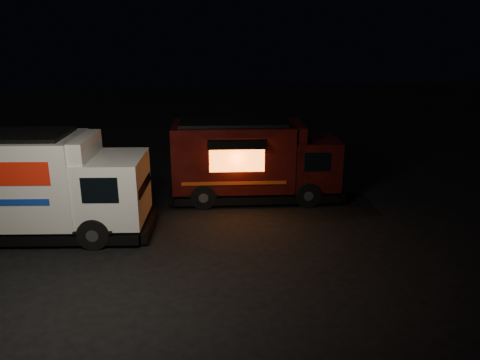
# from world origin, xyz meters

# --- Properties ---
(ground) EXTENTS (80.00, 80.00, 0.00)m
(ground) POSITION_xyz_m (0.00, 0.00, 0.00)
(ground) COLOR black
(ground) RESTS_ON ground
(white_truck) EXTENTS (7.39, 3.49, 3.22)m
(white_truck) POSITION_xyz_m (-4.90, 1.35, 1.61)
(white_truck) COLOR silver
(white_truck) RESTS_ON ground
(red_truck) EXTENTS (6.62, 3.11, 2.97)m
(red_truck) POSITION_xyz_m (2.43, 3.42, 1.49)
(red_truck) COLOR #3E0E0B
(red_truck) RESTS_ON ground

